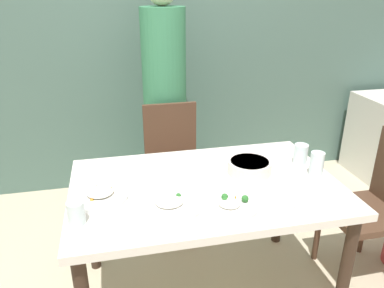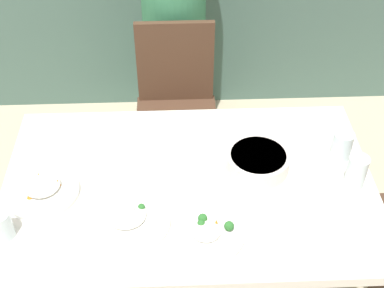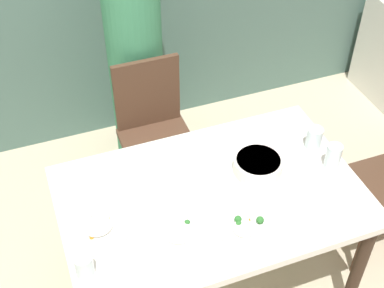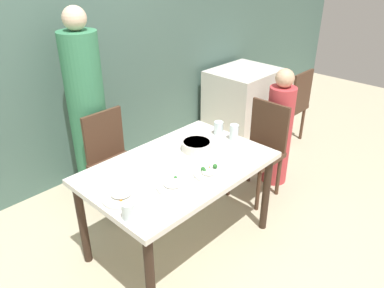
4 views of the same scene
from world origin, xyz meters
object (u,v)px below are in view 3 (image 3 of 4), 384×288
Objects in this scene: bowl_curry at (258,164)px; plate_rice_adult at (98,229)px; glass_water_tall at (314,138)px; chair_adult_spot at (155,131)px; person_adult at (135,54)px.

bowl_curry is 0.78m from plate_rice_adult.
plate_rice_adult is at bearing -172.46° from glass_water_tall.
bowl_curry is at bearing -170.78° from glass_water_tall.
glass_water_tall is at bearing -46.67° from chair_adult_spot.
chair_adult_spot is 0.94m from glass_water_tall.
plate_rice_adult is (-0.77, -0.09, -0.02)m from bowl_curry.
person_adult is at bearing 121.97° from glass_water_tall.
person_adult is (-0.00, 0.33, 0.31)m from chair_adult_spot.
plate_rice_adult is (-0.48, -1.13, -0.06)m from person_adult.
glass_water_tall is at bearing 9.22° from bowl_curry.
person_adult is 15.26× the size of glass_water_tall.
chair_adult_spot reaches higher than glass_water_tall.
glass_water_tall reaches higher than bowl_curry.
glass_water_tall is (0.61, -0.98, -0.02)m from person_adult.
person_adult is at bearing 105.72° from bowl_curry.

